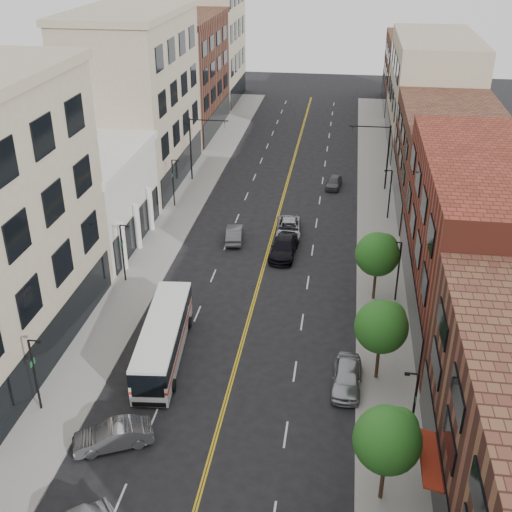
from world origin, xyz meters
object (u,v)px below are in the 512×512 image
at_px(car_parked_far, 347,377).
at_px(car_lane_behind, 234,234).
at_px(car_lane_b, 289,228).
at_px(car_lane_c, 334,182).
at_px(city_bus, 163,337).
at_px(car_lane_a, 284,247).
at_px(car_angle_b, 113,436).

xyz_separation_m(car_parked_far, car_lane_behind, (-10.80, 20.08, -0.09)).
height_order(car_lane_b, car_lane_c, car_lane_b).
bearing_deg(car_lane_behind, city_bus, 77.70).
bearing_deg(car_lane_b, city_bus, -111.44).
xyz_separation_m(car_parked_far, car_lane_a, (-5.90, 17.78, -0.00)).
bearing_deg(car_lane_c, car_angle_b, -97.49).
bearing_deg(car_lane_behind, car_lane_a, 147.48).
distance_m(car_parked_far, car_lane_a, 18.74).
bearing_deg(car_lane_a, car_lane_c, 80.69).
bearing_deg(city_bus, car_parked_far, -12.42).
bearing_deg(city_bus, car_lane_a, 62.68).
xyz_separation_m(city_bus, car_lane_a, (6.50, 16.30, -0.86)).
xyz_separation_m(city_bus, car_lane_behind, (1.60, 18.60, -0.95)).
relative_size(car_lane_behind, car_lane_b, 0.83).
height_order(car_parked_far, car_lane_c, car_parked_far).
bearing_deg(city_bus, car_lane_b, 66.96).
relative_size(car_angle_b, car_lane_c, 1.18).
bearing_deg(car_parked_far, car_lane_c, 95.51).
relative_size(city_bus, car_lane_b, 2.22).
bearing_deg(car_lane_a, car_angle_b, -102.74).
height_order(city_bus, car_parked_far, city_bus).
height_order(car_angle_b, car_lane_a, car_lane_a).
bearing_deg(car_lane_b, car_parked_far, -79.06).
height_order(car_lane_a, car_lane_b, car_lane_a).
distance_m(city_bus, car_lane_behind, 18.69).
xyz_separation_m(car_angle_b, car_lane_c, (10.94, 42.29, -0.09)).
xyz_separation_m(car_angle_b, car_lane_a, (7.10, 24.94, 0.04)).
bearing_deg(city_bus, car_angle_b, -99.56).
distance_m(city_bus, car_angle_b, 8.71).
relative_size(car_lane_a, car_lane_b, 1.07).
relative_size(car_parked_far, car_lane_c, 1.21).
xyz_separation_m(car_lane_behind, car_lane_c, (8.74, 15.06, -0.04)).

